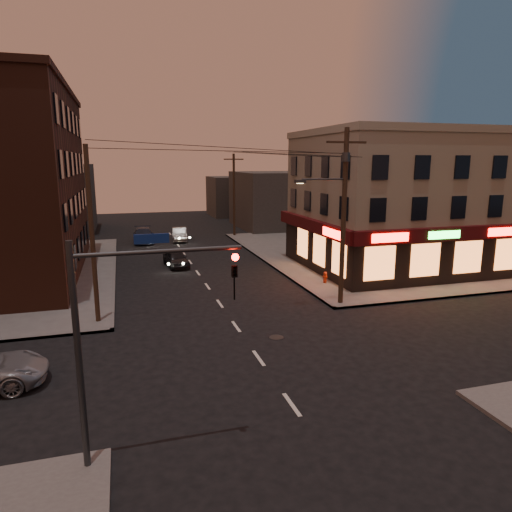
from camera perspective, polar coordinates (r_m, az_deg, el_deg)
name	(u,v)px	position (r m, az deg, el deg)	size (l,w,h in m)	color
ground	(259,358)	(20.13, 0.33, -12.65)	(120.00, 120.00, 0.00)	black
sidewalk_ne	(384,252)	(44.12, 15.76, 0.53)	(24.00, 28.00, 0.15)	#514F4C
pizza_building	(404,200)	(37.67, 18.03, 6.65)	(15.85, 12.85, 10.50)	gray
bg_building_ne_a	(277,200)	(59.00, 2.70, 7.05)	(10.00, 12.00, 7.00)	#3F3D3A
bg_building_nw	(54,198)	(60.20, -23.94, 6.63)	(9.00, 10.00, 8.00)	#3F3D3A
bg_building_ne_b	(236,196)	(71.86, -2.52, 7.49)	(8.00, 8.00, 6.00)	#3F3D3A
utility_pole_main	(342,207)	(26.37, 10.72, 5.98)	(4.20, 0.44, 10.00)	#382619
utility_pole_far	(234,195)	(51.14, -2.76, 7.62)	(0.26, 0.26, 9.00)	#382619
utility_pole_west	(92,236)	(24.37, -19.81, 2.40)	(0.24, 0.24, 9.00)	#382619
traffic_signal	(118,323)	(12.65, -16.88, -7.97)	(4.49, 0.32, 6.47)	#333538
sedan_near	(176,259)	(37.18, -9.97, -0.32)	(1.56, 3.87, 1.32)	black
sedan_mid	(180,234)	(49.30, -9.53, 2.69)	(1.48, 4.25, 1.40)	slate
sedan_far	(143,235)	(49.15, -13.89, 2.53)	(2.06, 5.08, 1.47)	#1B2536
fire_hydrant	(325,277)	(31.56, 8.62, -2.58)	(0.36, 0.36, 0.79)	maroon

